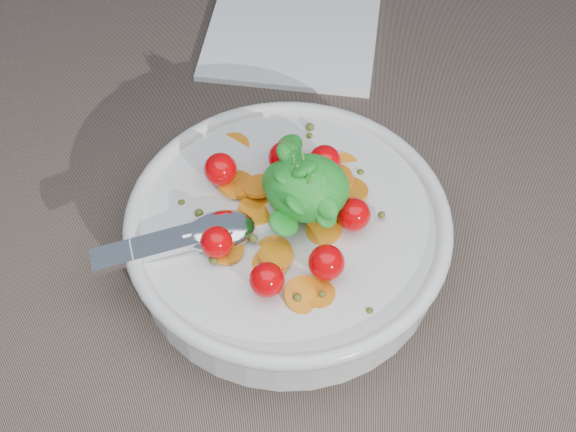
{
  "coord_description": "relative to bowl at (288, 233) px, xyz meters",
  "views": [
    {
      "loc": [
        0.03,
        -0.34,
        0.51
      ],
      "look_at": [
        0.01,
        0.01,
        0.05
      ],
      "focal_mm": 50.0,
      "sensor_mm": 36.0,
      "label": 1
    }
  ],
  "objects": [
    {
      "name": "napkin",
      "position": [
        -0.01,
        0.25,
        -0.03
      ],
      "size": [
        0.17,
        0.15,
        0.01
      ],
      "primitive_type": "cube",
      "rotation": [
        0.0,
        0.0,
        -0.08
      ],
      "color": "white",
      "rests_on": "ground"
    },
    {
      "name": "bowl",
      "position": [
        0.0,
        0.0,
        0.0
      ],
      "size": [
        0.26,
        0.24,
        0.1
      ],
      "color": "silver",
      "rests_on": "ground"
    },
    {
      "name": "ground",
      "position": [
        -0.01,
        -0.01,
        -0.03
      ],
      "size": [
        6.0,
        6.0,
        0.0
      ],
      "primitive_type": "plane",
      "color": "#735F52",
      "rests_on": "ground"
    }
  ]
}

